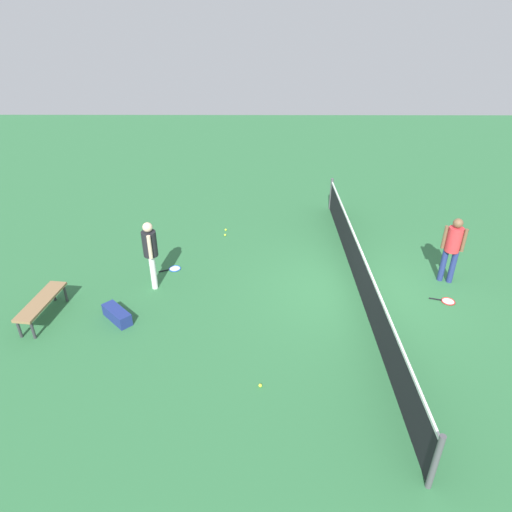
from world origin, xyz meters
TOP-DOWN VIEW (x-y plane):
  - ground_plane at (0.00, 0.00)m, footprint 40.00×40.00m
  - court_net at (0.00, 0.00)m, footprint 10.09×0.09m
  - player_near_side at (-0.22, -4.97)m, footprint 0.53×0.41m
  - player_far_side at (-0.47, 2.22)m, footprint 0.44×0.51m
  - tennis_racket_near_player at (-0.99, -4.64)m, footprint 0.41×0.60m
  - tennis_racket_far_player at (0.43, 1.96)m, footprint 0.39×0.61m
  - tennis_ball_near_player at (-2.93, -3.42)m, footprint 0.07×0.07m
  - tennis_ball_by_net at (-3.29, -3.43)m, footprint 0.07×0.07m
  - tennis_ball_midcourt at (3.11, -2.39)m, footprint 0.07×0.07m
  - courtside_bench at (1.10, -7.11)m, footprint 1.54×0.58m
  - equipment_bag at (1.13, -5.53)m, footprint 0.76×0.76m

SIDE VIEW (x-z plane):
  - ground_plane at x=0.00m, z-range 0.00..0.00m
  - tennis_racket_near_player at x=-0.99m, z-range 0.00..0.03m
  - tennis_racket_far_player at x=0.43m, z-range 0.00..0.03m
  - tennis_ball_near_player at x=-2.93m, z-range 0.00..0.07m
  - tennis_ball_by_net at x=-3.29m, z-range 0.00..0.07m
  - tennis_ball_midcourt at x=3.11m, z-range 0.00..0.07m
  - equipment_bag at x=1.13m, z-range 0.00..0.28m
  - courtside_bench at x=1.10m, z-range 0.18..0.66m
  - court_net at x=0.00m, z-range -0.03..1.04m
  - player_near_side at x=-0.22m, z-range 0.16..1.86m
  - player_far_side at x=-0.47m, z-range 0.16..1.86m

